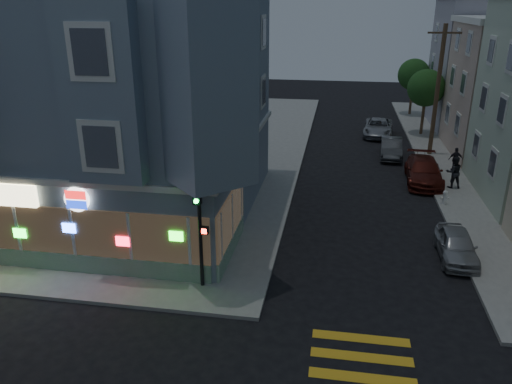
% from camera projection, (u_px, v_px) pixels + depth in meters
% --- Properties ---
extents(ground, '(120.00, 120.00, 0.00)m').
position_uv_depth(ground, '(157.00, 349.00, 16.10)').
color(ground, black).
rests_on(ground, ground).
extents(sidewalk_nw, '(33.00, 42.00, 0.15)m').
position_uv_depth(sidewalk_nw, '(96.00, 143.00, 39.35)').
color(sidewalk_nw, gray).
rests_on(sidewalk_nw, ground).
extents(corner_building, '(14.60, 14.60, 11.40)m').
position_uv_depth(corner_building, '(111.00, 101.00, 25.07)').
color(corner_building, slate).
rests_on(corner_building, sidewalk_nw).
extents(row_house_d, '(12.00, 8.60, 10.50)m').
position_uv_depth(row_house_d, '(510.00, 66.00, 42.46)').
color(row_house_d, '#9C98A7').
rests_on(row_house_d, sidewalk_ne).
extents(utility_pole, '(2.20, 0.30, 9.00)m').
position_uv_depth(utility_pole, '(437.00, 89.00, 34.63)').
color(utility_pole, '#4C3826').
rests_on(utility_pole, sidewalk_ne).
extents(street_tree_near, '(3.00, 3.00, 5.30)m').
position_uv_depth(street_tree_near, '(426.00, 88.00, 40.43)').
color(street_tree_near, '#4C3826').
rests_on(street_tree_near, sidewalk_ne).
extents(street_tree_far, '(3.00, 3.00, 5.30)m').
position_uv_depth(street_tree_far, '(414.00, 75.00, 47.80)').
color(street_tree_far, '#4C3826').
rests_on(street_tree_far, sidewalk_ne).
extents(pedestrian_a, '(1.02, 0.85, 1.91)m').
position_uv_depth(pedestrian_a, '(454.00, 172.00, 29.35)').
color(pedestrian_a, black).
rests_on(pedestrian_a, sidewalk_ne).
extents(pedestrian_b, '(0.94, 0.49, 1.54)m').
position_uv_depth(pedestrian_b, '(456.00, 159.00, 32.39)').
color(pedestrian_b, '#25232B').
rests_on(pedestrian_b, sidewalk_ne).
extents(parked_car_a, '(1.54, 3.75, 1.27)m').
position_uv_depth(parked_car_a, '(456.00, 245.00, 21.57)').
color(parked_car_a, '#A0A4A8').
rests_on(parked_car_a, ground).
extents(parked_car_b, '(1.71, 4.22, 1.36)m').
position_uv_depth(parked_car_b, '(391.00, 148.00, 35.71)').
color(parked_car_b, '#3C3F42').
rests_on(parked_car_b, ground).
extents(parked_car_c, '(2.29, 5.18, 1.48)m').
position_uv_depth(parked_car_c, '(424.00, 171.00, 30.66)').
color(parked_car_c, '#541A13').
rests_on(parked_car_c, ground).
extents(parked_car_d, '(2.74, 5.15, 1.38)m').
position_uv_depth(parked_car_d, '(378.00, 128.00, 41.51)').
color(parked_car_d, '#93979D').
rests_on(parked_car_d, ground).
extents(traffic_signal, '(0.53, 0.50, 4.44)m').
position_uv_depth(traffic_signal, '(199.00, 215.00, 18.29)').
color(traffic_signal, black).
rests_on(traffic_signal, sidewalk_nw).
extents(fire_hydrant, '(0.44, 0.26, 0.77)m').
position_uv_depth(fire_hydrant, '(445.00, 197.00, 27.13)').
color(fire_hydrant, white).
rests_on(fire_hydrant, sidewalk_ne).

